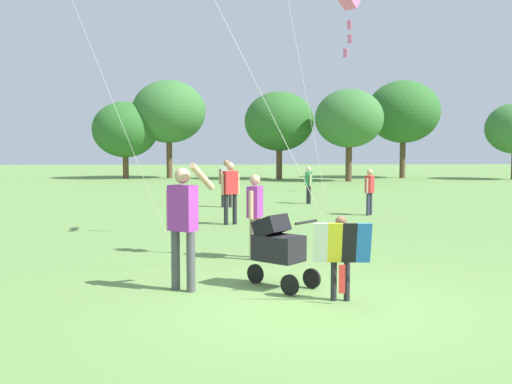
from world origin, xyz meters
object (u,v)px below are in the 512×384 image
at_px(person_sitting_far, 370,188).
at_px(person_kid_running, 227,179).
at_px(child_with_butterfly_kite, 341,250).
at_px(person_adult_flyer, 183,217).
at_px(person_back_turned, 230,188).
at_px(stroller, 277,245).
at_px(person_red_shirt, 309,182).
at_px(person_couple_left, 255,209).

relative_size(person_sitting_far, person_kid_running, 0.86).
bearing_deg(person_kid_running, child_with_butterfly_kite, -82.77).
xyz_separation_m(person_adult_flyer, person_back_turned, (0.64, 7.02, -0.08)).
xyz_separation_m(child_with_butterfly_kite, person_back_turned, (-1.41, 7.68, 0.27)).
relative_size(stroller, person_sitting_far, 0.78).
distance_m(child_with_butterfly_kite, stroller, 1.09).
bearing_deg(person_red_shirt, person_adult_flyer, -104.93).
bearing_deg(person_adult_flyer, person_back_turned, 84.82).
height_order(person_adult_flyer, person_kid_running, person_adult_flyer).
bearing_deg(person_red_shirt, person_couple_left, -102.54).
distance_m(person_red_shirt, person_sitting_far, 3.82).
bearing_deg(stroller, person_adult_flyer, -174.47).
height_order(stroller, person_kid_running, person_kid_running).
height_order(child_with_butterfly_kite, stroller, child_with_butterfly_kite).
relative_size(person_adult_flyer, person_sitting_far, 1.32).
bearing_deg(stroller, person_red_shirt, 80.64).
relative_size(person_red_shirt, person_couple_left, 0.86).
bearing_deg(person_back_turned, person_adult_flyer, -95.18).
height_order(person_red_shirt, person_sitting_far, person_sitting_far).
height_order(stroller, person_sitting_far, person_sitting_far).
bearing_deg(person_back_turned, person_sitting_far, 25.67).
distance_m(stroller, person_kid_running, 11.31).
xyz_separation_m(person_couple_left, person_kid_running, (-0.56, 9.09, 0.03)).
relative_size(person_red_shirt, person_back_turned, 0.81).
bearing_deg(person_sitting_far, person_red_shirt, 109.77).
height_order(child_with_butterfly_kite, person_kid_running, person_kid_running).
xyz_separation_m(child_with_butterfly_kite, person_kid_running, (-1.53, 12.07, 0.24)).
relative_size(child_with_butterfly_kite, person_adult_flyer, 0.62).
xyz_separation_m(person_sitting_far, person_back_turned, (-4.00, -1.92, 0.15)).
bearing_deg(child_with_butterfly_kite, stroller, 133.25).
bearing_deg(person_back_turned, person_couple_left, -84.72).
bearing_deg(person_kid_running, person_back_turned, -88.36).
relative_size(person_adult_flyer, person_back_turned, 1.11).
bearing_deg(person_back_turned, person_kid_running, 91.64).
height_order(child_with_butterfly_kite, person_red_shirt, person_red_shirt).
distance_m(stroller, person_sitting_far, 9.42).
bearing_deg(person_sitting_far, person_adult_flyer, -117.39).
distance_m(stroller, person_red_shirt, 12.57).
bearing_deg(person_red_shirt, person_kid_running, -158.41).
relative_size(stroller, person_kid_running, 0.67).
relative_size(person_couple_left, person_back_turned, 0.94).
height_order(stroller, person_red_shirt, person_red_shirt).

